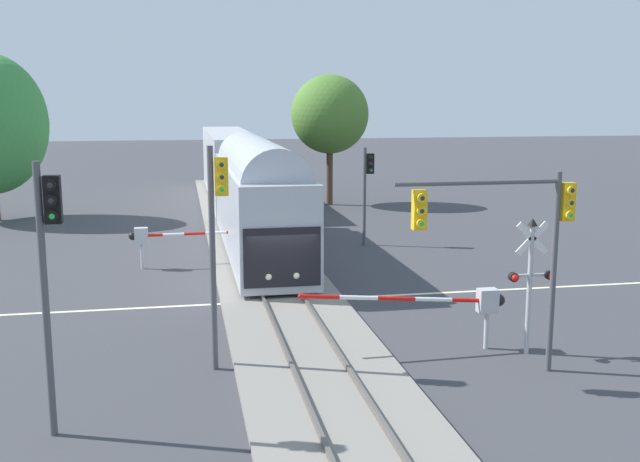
% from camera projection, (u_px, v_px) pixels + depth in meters
% --- Properties ---
extents(ground_plane, '(220.00, 220.00, 0.00)m').
position_uv_depth(ground_plane, '(281.00, 301.00, 26.77)').
color(ground_plane, '#3D3D42').
extents(road_centre_stripe, '(44.00, 0.20, 0.01)m').
position_uv_depth(road_centre_stripe, '(281.00, 301.00, 26.77)').
color(road_centre_stripe, beige).
rests_on(road_centre_stripe, ground).
extents(railway_track, '(4.40, 80.00, 0.32)m').
position_uv_depth(railway_track, '(281.00, 298.00, 26.75)').
color(railway_track, gray).
rests_on(railway_track, ground).
extents(commuter_train, '(3.04, 38.57, 5.16)m').
position_uv_depth(commuter_train, '(241.00, 176.00, 43.20)').
color(commuter_train, '#B2B7C1').
rests_on(commuter_train, railway_track).
extents(crossing_gate_near, '(6.11, 0.40, 1.93)m').
position_uv_depth(crossing_gate_near, '(464.00, 302.00, 21.29)').
color(crossing_gate_near, '#B7B7BC').
rests_on(crossing_gate_near, ground).
extents(crossing_signal_mast, '(1.36, 0.44, 3.95)m').
position_uv_depth(crossing_signal_mast, '(531.00, 272.00, 20.80)').
color(crossing_signal_mast, '#B2B2B7').
rests_on(crossing_signal_mast, ground).
extents(crossing_gate_far, '(5.14, 0.40, 1.80)m').
position_uv_depth(crossing_gate_far, '(153.00, 237.00, 31.71)').
color(crossing_gate_far, '#B7B7BC').
rests_on(crossing_gate_far, ground).
extents(traffic_signal_median, '(0.53, 0.38, 6.04)m').
position_uv_depth(traffic_signal_median, '(217.00, 223.00, 19.31)').
color(traffic_signal_median, '#4C4C51').
rests_on(traffic_signal_median, ground).
extents(traffic_signal_near_left, '(0.53, 0.38, 5.97)m').
position_uv_depth(traffic_signal_near_left, '(48.00, 256.00, 15.39)').
color(traffic_signal_near_left, '#4C4C51').
rests_on(traffic_signal_near_left, ground).
extents(traffic_signal_far_side, '(0.53, 0.38, 4.89)m').
position_uv_depth(traffic_signal_far_side, '(368.00, 180.00, 36.48)').
color(traffic_signal_far_side, '#4C4C51').
rests_on(traffic_signal_far_side, ground).
extents(traffic_signal_near_right, '(4.85, 0.38, 5.39)m').
position_uv_depth(traffic_signal_near_right, '(511.00, 224.00, 18.93)').
color(traffic_signal_near_right, '#4C4C51').
rests_on(traffic_signal_near_right, ground).
extents(elm_centre_background, '(5.28, 5.28, 8.89)m').
position_uv_depth(elm_centre_background, '(330.00, 114.00, 50.09)').
color(elm_centre_background, '#4C3828').
rests_on(elm_centre_background, ground).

